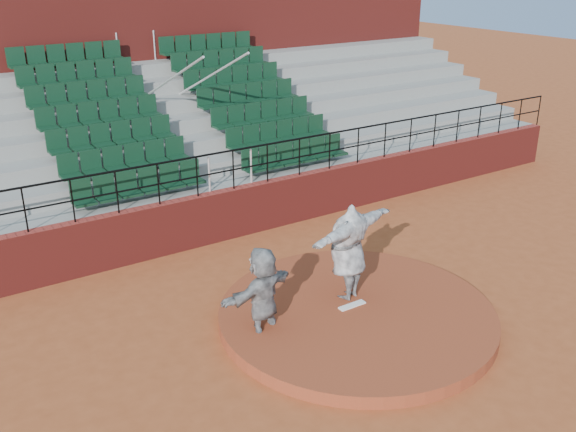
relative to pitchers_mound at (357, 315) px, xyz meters
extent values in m
plane|color=#9A4722|center=(0.00, 0.00, -0.12)|extent=(90.00, 90.00, 0.00)
cylinder|color=brown|center=(0.00, 0.00, 0.00)|extent=(5.50, 5.50, 0.25)
cube|color=white|center=(0.00, 0.15, 0.14)|extent=(0.60, 0.15, 0.03)
cube|color=maroon|center=(0.00, 5.00, 0.53)|extent=(24.00, 0.30, 1.30)
cylinder|color=black|center=(0.00, 5.00, 2.17)|extent=(24.00, 0.05, 0.05)
cylinder|color=black|center=(0.00, 5.00, 1.68)|extent=(24.00, 0.04, 0.04)
cylinder|color=black|center=(-5.00, 5.00, 1.67)|extent=(0.04, 0.04, 1.00)
cylinder|color=black|center=(-4.00, 5.00, 1.67)|extent=(0.04, 0.04, 1.00)
cylinder|color=black|center=(-3.00, 5.00, 1.67)|extent=(0.04, 0.04, 1.00)
cylinder|color=black|center=(-2.00, 5.00, 1.67)|extent=(0.04, 0.04, 1.00)
cylinder|color=black|center=(-1.00, 5.00, 1.67)|extent=(0.04, 0.04, 1.00)
cylinder|color=black|center=(0.00, 5.00, 1.67)|extent=(0.04, 0.04, 1.00)
cylinder|color=black|center=(1.00, 5.00, 1.67)|extent=(0.04, 0.04, 1.00)
cylinder|color=black|center=(2.00, 5.00, 1.67)|extent=(0.04, 0.04, 1.00)
cylinder|color=black|center=(3.00, 5.00, 1.67)|extent=(0.04, 0.04, 1.00)
cylinder|color=black|center=(4.00, 5.00, 1.67)|extent=(0.04, 0.04, 1.00)
cylinder|color=black|center=(5.00, 5.00, 1.67)|extent=(0.04, 0.04, 1.00)
cylinder|color=black|center=(6.00, 5.00, 1.67)|extent=(0.04, 0.04, 1.00)
cylinder|color=black|center=(7.00, 5.00, 1.67)|extent=(0.04, 0.04, 1.00)
cylinder|color=black|center=(8.00, 5.00, 1.67)|extent=(0.04, 0.04, 1.00)
cylinder|color=black|center=(9.00, 5.00, 1.67)|extent=(0.04, 0.04, 1.00)
cylinder|color=black|center=(10.00, 5.00, 1.67)|extent=(0.04, 0.04, 1.00)
cylinder|color=black|center=(11.00, 5.00, 1.67)|extent=(0.04, 0.04, 1.00)
cylinder|color=black|center=(12.00, 5.00, 1.67)|extent=(0.04, 0.04, 1.00)
cube|color=gray|center=(0.00, 5.58, 0.53)|extent=(24.00, 0.85, 1.30)
cube|color=#10311D|center=(-2.25, 5.59, 1.54)|extent=(3.30, 0.48, 0.72)
cube|color=#10311D|center=(2.25, 5.59, 1.54)|extent=(3.30, 0.48, 0.72)
cube|color=gray|center=(0.00, 6.43, 0.73)|extent=(24.00, 0.85, 1.70)
cube|color=#10311D|center=(-2.25, 6.44, 1.94)|extent=(3.30, 0.48, 0.72)
cube|color=#10311D|center=(2.25, 6.44, 1.94)|extent=(3.30, 0.48, 0.72)
cube|color=gray|center=(0.00, 7.28, 0.93)|extent=(24.00, 0.85, 2.10)
cube|color=#10311D|center=(-2.25, 7.29, 2.33)|extent=(3.30, 0.48, 0.72)
cube|color=#10311D|center=(2.25, 7.29, 2.33)|extent=(3.30, 0.48, 0.72)
cube|color=gray|center=(0.00, 8.12, 1.12)|extent=(24.00, 0.85, 2.50)
cube|color=#10311D|center=(-2.25, 8.13, 2.73)|extent=(3.30, 0.48, 0.72)
cube|color=#10311D|center=(2.25, 8.13, 2.73)|extent=(3.30, 0.48, 0.72)
cube|color=gray|center=(0.00, 8.97, 1.33)|extent=(24.00, 0.85, 2.90)
cube|color=#10311D|center=(-2.25, 8.98, 3.14)|extent=(3.30, 0.48, 0.72)
cube|color=#10311D|center=(2.25, 8.98, 3.14)|extent=(3.30, 0.48, 0.72)
cube|color=gray|center=(0.00, 9.82, 1.52)|extent=(24.00, 0.85, 3.30)
cube|color=#10311D|center=(-2.25, 9.83, 3.53)|extent=(3.30, 0.48, 0.72)
cube|color=#10311D|center=(2.25, 9.83, 3.53)|extent=(3.30, 0.48, 0.72)
cube|color=gray|center=(0.00, 10.68, 1.73)|extent=(24.00, 0.85, 3.70)
cube|color=#10311D|center=(-2.25, 10.69, 3.94)|extent=(3.30, 0.48, 0.72)
cube|color=#10311D|center=(2.25, 10.69, 3.94)|extent=(3.30, 0.48, 0.72)
cylinder|color=silver|center=(-0.60, 8.12, 3.28)|extent=(0.06, 5.97, 2.46)
cylinder|color=silver|center=(0.60, 8.12, 3.28)|extent=(0.06, 5.97, 2.46)
cube|color=maroon|center=(0.00, 12.60, 3.43)|extent=(24.00, 3.00, 7.10)
imported|color=black|center=(0.15, 0.51, 1.14)|extent=(2.60, 1.36, 2.04)
imported|color=black|center=(-1.89, 0.48, 0.82)|extent=(1.83, 1.01, 1.88)
camera|label=1|loc=(-7.23, -8.54, 6.66)|focal=40.00mm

